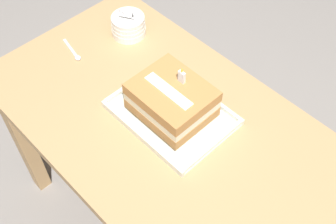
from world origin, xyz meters
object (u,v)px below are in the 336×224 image
(foil_tray, at_px, (171,114))
(bowl_stack, at_px, (128,25))
(serving_spoon_near_tray, at_px, (75,54))
(birthday_cake, at_px, (171,100))

(foil_tray, relative_size, bowl_stack, 2.84)
(bowl_stack, bearing_deg, serving_spoon_near_tray, -102.06)
(birthday_cake, height_order, serving_spoon_near_tray, birthday_cake)
(foil_tray, distance_m, bowl_stack, 0.42)
(birthday_cake, xyz_separation_m, bowl_stack, (-0.39, 0.16, -0.04))
(foil_tray, bearing_deg, birthday_cake, 90.00)
(birthday_cake, xyz_separation_m, serving_spoon_near_tray, (-0.43, -0.06, -0.07))
(birthday_cake, distance_m, bowl_stack, 0.42)
(bowl_stack, distance_m, serving_spoon_near_tray, 0.22)
(foil_tray, relative_size, serving_spoon_near_tray, 2.78)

